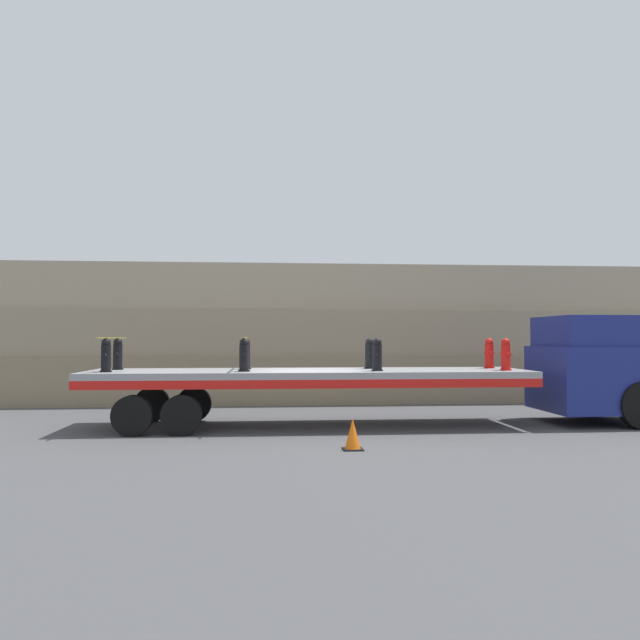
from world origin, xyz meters
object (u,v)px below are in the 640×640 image
truck_cab (599,369)px  fire_hydrant_red_near_3 (506,355)px  fire_hydrant_black_far_0 (118,354)px  fire_hydrant_black_far_1 (246,354)px  fire_hydrant_red_far_3 (489,354)px  fire_hydrant_black_near_1 (244,355)px  fire_hydrant_black_near_2 (377,355)px  flatbed_trailer (285,380)px  traffic_cone (353,434)px  fire_hydrant_black_far_2 (369,354)px  fire_hydrant_black_near_0 (106,356)px

truck_cab → fire_hydrant_red_near_3: truck_cab is taller
fire_hydrant_black_far_0 → fire_hydrant_black_far_1: (3.16, 0.00, 0.00)m
fire_hydrant_red_near_3 → fire_hydrant_black_far_0: bearing=173.2°
fire_hydrant_red_near_3 → fire_hydrant_red_far_3: bearing=90.0°
fire_hydrant_black_far_0 → fire_hydrant_black_far_1: bearing=0.0°
fire_hydrant_black_near_1 → fire_hydrant_black_near_2: (3.16, 0.00, 0.00)m
fire_hydrant_black_near_2 → fire_hydrant_black_far_0: bearing=169.9°
flatbed_trailer → traffic_cone: bearing=-69.6°
fire_hydrant_black_near_1 → fire_hydrant_black_far_1: bearing=90.0°
fire_hydrant_black_far_2 → traffic_cone: 4.22m
flatbed_trailer → fire_hydrant_black_far_2: (2.18, 0.56, 0.62)m
fire_hydrant_black_far_1 → fire_hydrant_red_far_3: bearing=0.0°
fire_hydrant_black_near_1 → fire_hydrant_black_far_2: same height
fire_hydrant_black_near_2 → fire_hydrant_red_far_3: 3.36m
truck_cab → fire_hydrant_black_far_2: (-5.83, 0.56, 0.38)m
truck_cab → fire_hydrant_black_near_0: 12.17m
fire_hydrant_black_near_2 → truck_cab: bearing=5.5°
fire_hydrant_black_near_0 → fire_hydrant_red_far_3: 9.55m
fire_hydrant_red_near_3 → traffic_cone: bearing=-146.7°
truck_cab → fire_hydrant_black_far_1: 9.02m
fire_hydrant_black_near_1 → fire_hydrant_black_near_0: bearing=180.0°
fire_hydrant_black_far_2 → fire_hydrant_red_far_3: 3.16m
fire_hydrant_black_far_2 → fire_hydrant_red_far_3: size_ratio=1.00×
fire_hydrant_black_far_0 → fire_hydrant_black_far_2: 6.32m
fire_hydrant_black_near_1 → fire_hydrant_black_near_2: bearing=0.0°
fire_hydrant_black_near_1 → fire_hydrant_black_near_2: 3.16m
fire_hydrant_black_far_2 → truck_cab: bearing=-5.5°
fire_hydrant_black_near_2 → fire_hydrant_black_near_0: bearing=180.0°
fire_hydrant_black_near_0 → fire_hydrant_black_far_1: size_ratio=1.00×
fire_hydrant_black_near_0 → fire_hydrant_red_far_3: (9.48, 1.13, 0.00)m
flatbed_trailer → fire_hydrant_red_far_3: bearing=6.0°
fire_hydrant_black_far_1 → fire_hydrant_red_far_3: same height
fire_hydrant_black_near_0 → fire_hydrant_black_near_2: (6.32, 0.00, 0.00)m
fire_hydrant_black_near_1 → fire_hydrant_red_near_3: bearing=0.0°
fire_hydrant_black_near_2 → fire_hydrant_red_near_3: (3.16, 0.00, 0.00)m
truck_cab → fire_hydrant_black_near_2: 5.87m
truck_cab → fire_hydrant_red_near_3: 2.75m
fire_hydrant_black_near_1 → fire_hydrant_red_far_3: same height
fire_hydrant_black_far_1 → fire_hydrant_red_near_3: 6.42m
fire_hydrant_black_near_1 → truck_cab: bearing=3.6°
fire_hydrant_black_near_1 → traffic_cone: bearing=-51.0°
fire_hydrant_red_near_3 → traffic_cone: fire_hydrant_red_near_3 is taller
fire_hydrant_black_near_1 → fire_hydrant_black_near_2: same height
fire_hydrant_black_near_0 → fire_hydrant_black_far_1: bearing=19.6°
truck_cab → flatbed_trailer: (-8.01, 0.00, -0.24)m
fire_hydrant_black_near_1 → flatbed_trailer: bearing=30.0°
truck_cab → fire_hydrant_black_far_1: (-8.99, 0.56, 0.38)m
fire_hydrant_black_near_2 → fire_hydrant_black_far_1: bearing=160.4°
traffic_cone → fire_hydrant_black_near_0: bearing=153.2°
flatbed_trailer → fire_hydrant_red_near_3: (5.34, -0.56, 0.62)m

